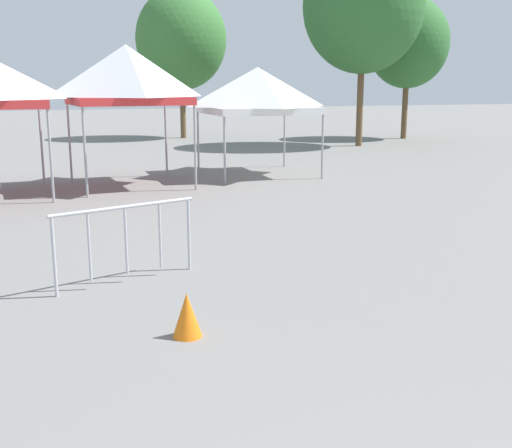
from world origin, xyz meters
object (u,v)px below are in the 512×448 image
object	(u,v)px
canopy_tent_far_left	(257,90)
tree_behind_tents_left	(181,39)
tree_behind_tents_center	(363,6)
traffic_cone_lot_center	(187,315)
tree_behind_tents_right	(408,43)
canopy_tent_right_of_center	(127,75)
crowd_barrier_mid_lot	(125,229)

from	to	relation	value
canopy_tent_far_left	tree_behind_tents_left	xyz separation A→B (m)	(1.18, 13.70, 2.34)
tree_behind_tents_left	tree_behind_tents_center	bearing A→B (deg)	-47.71
traffic_cone_lot_center	canopy_tent_far_left	bearing A→B (deg)	65.76
tree_behind_tents_right	traffic_cone_lot_center	distance (m)	27.01
canopy_tent_right_of_center	crowd_barrier_mid_lot	world-z (taller)	canopy_tent_right_of_center
tree_behind_tents_center	canopy_tent_far_left	bearing A→B (deg)	-137.16
canopy_tent_far_left	tree_behind_tents_center	bearing A→B (deg)	42.84
canopy_tent_right_of_center	tree_behind_tents_center	distance (m)	14.01
crowd_barrier_mid_lot	traffic_cone_lot_center	world-z (taller)	crowd_barrier_mid_lot
canopy_tent_right_of_center	tree_behind_tents_right	world-z (taller)	tree_behind_tents_right
crowd_barrier_mid_lot	canopy_tent_right_of_center	bearing A→B (deg)	80.00
tree_behind_tents_center	crowd_barrier_mid_lot	bearing A→B (deg)	-128.51
canopy_tent_right_of_center	tree_behind_tents_left	distance (m)	15.51
canopy_tent_far_left	tree_behind_tents_center	distance (m)	10.65
canopy_tent_right_of_center	tree_behind_tents_left	world-z (taller)	tree_behind_tents_left
tree_behind_tents_left	traffic_cone_lot_center	size ratio (longest dim) A/B	14.90
tree_behind_tents_center	traffic_cone_lot_center	size ratio (longest dim) A/B	17.90
canopy_tent_right_of_center	tree_behind_tents_center	size ratio (longest dim) A/B	0.42
canopy_tent_far_left	tree_behind_tents_left	size ratio (longest dim) A/B	0.43
canopy_tent_far_left	canopy_tent_right_of_center	bearing A→B (deg)	-168.28
traffic_cone_lot_center	tree_behind_tents_center	bearing A→B (deg)	55.54
tree_behind_tents_center	tree_behind_tents_left	distance (m)	9.31
crowd_barrier_mid_lot	traffic_cone_lot_center	bearing A→B (deg)	-82.38
canopy_tent_far_left	tree_behind_tents_center	size ratio (longest dim) A/B	0.36
tree_behind_tents_left	tree_behind_tents_right	xyz separation A→B (m)	(10.27, -4.24, -0.19)
tree_behind_tents_center	tree_behind_tents_right	xyz separation A→B (m)	(4.05, 2.60, -1.28)
tree_behind_tents_right	traffic_cone_lot_center	xyz separation A→B (m)	(-16.58, -20.86, -4.39)
tree_behind_tents_left	crowd_barrier_mid_lot	bearing A→B (deg)	-106.04
tree_behind_tents_center	tree_behind_tents_right	distance (m)	4.98
tree_behind_tents_center	crowd_barrier_mid_lot	distance (m)	21.22
crowd_barrier_mid_lot	tree_behind_tents_center	bearing A→B (deg)	51.49
canopy_tent_far_left	traffic_cone_lot_center	world-z (taller)	canopy_tent_far_left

